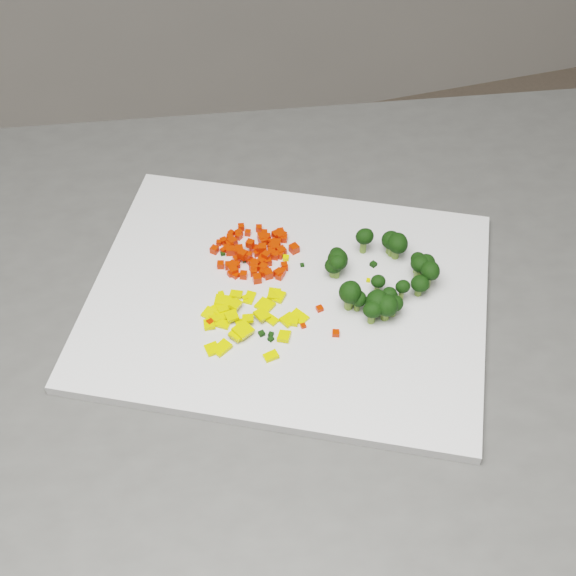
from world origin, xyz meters
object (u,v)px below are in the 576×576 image
object	(u,v)px
carrot_pile	(255,247)
pepper_pile	(249,318)
broccoli_pile	(384,268)
counter_block	(322,513)
cutting_board	(288,298)

from	to	relation	value
carrot_pile	pepper_pile	xyz separation A→B (m)	(-0.03, -0.09, -0.01)
carrot_pile	broccoli_pile	xyz separation A→B (m)	(0.12, -0.08, 0.01)
counter_block	pepper_pile	xyz separation A→B (m)	(-0.09, 0.01, 0.47)
cutting_board	carrot_pile	size ratio (longest dim) A/B	4.50
pepper_pile	broccoli_pile	size ratio (longest dim) A/B	0.97
counter_block	broccoli_pile	world-z (taller)	broccoli_pile
counter_block	broccoli_pile	xyz separation A→B (m)	(0.06, 0.02, 0.49)
cutting_board	pepper_pile	size ratio (longest dim) A/B	3.88
counter_block	carrot_pile	xyz separation A→B (m)	(-0.06, 0.10, 0.47)
pepper_pile	broccoli_pile	xyz separation A→B (m)	(0.15, 0.01, 0.02)
cutting_board	pepper_pile	distance (m)	0.06
pepper_pile	broccoli_pile	world-z (taller)	broccoli_pile
cutting_board	carrot_pile	bearing A→B (deg)	105.58
cutting_board	pepper_pile	xyz separation A→B (m)	(-0.05, -0.03, 0.01)
counter_block	carrot_pile	bearing A→B (deg)	121.38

